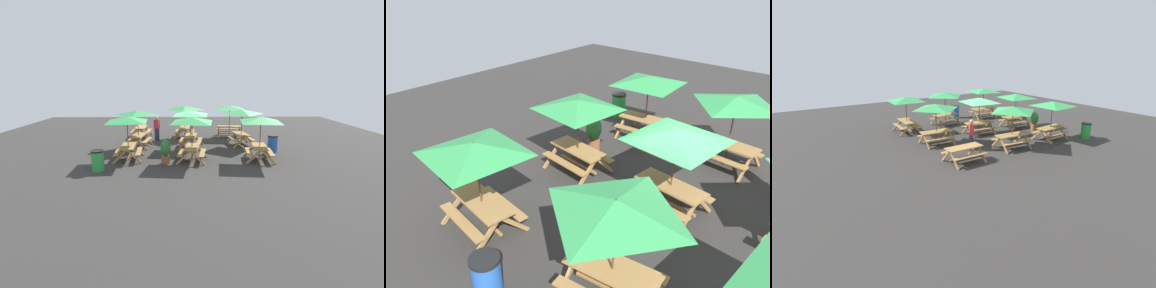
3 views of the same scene
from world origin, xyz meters
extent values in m
plane|color=#33302D|center=(0.00, 0.00, 0.00)|extent=(29.75, 29.75, 0.00)
cube|color=#A87A44|center=(3.28, 3.51, 0.74)|extent=(1.80, 0.71, 0.05)
cube|color=#A87A44|center=(3.29, 2.96, 0.45)|extent=(1.80, 0.27, 0.04)
cube|color=#A87A44|center=(3.28, 4.06, 0.45)|extent=(1.80, 0.27, 0.04)
cube|color=#A87A44|center=(2.50, 3.14, 0.37)|extent=(0.06, 0.80, 0.81)
cube|color=#A87A44|center=(2.50, 3.87, 0.37)|extent=(0.06, 0.80, 0.81)
cube|color=#A87A44|center=(4.06, 3.14, 0.37)|extent=(0.06, 0.80, 0.81)
cube|color=#A87A44|center=(4.06, 3.87, 0.37)|extent=(0.06, 0.80, 0.81)
cube|color=#A87A44|center=(3.28, 3.51, 0.22)|extent=(1.56, 0.08, 0.06)
cube|color=#A87A44|center=(-3.34, -0.08, 0.74)|extent=(1.87, 0.91, 0.05)
cube|color=#A87A44|center=(-3.40, -0.63, 0.45)|extent=(1.82, 0.47, 0.04)
cube|color=#A87A44|center=(-3.27, 0.47, 0.45)|extent=(1.82, 0.47, 0.04)
cube|color=#A87A44|center=(-4.15, -0.35, 0.37)|extent=(0.15, 0.80, 0.81)
cube|color=#A87A44|center=(-4.07, 0.37, 0.37)|extent=(0.15, 0.80, 0.81)
cube|color=#A87A44|center=(-2.60, -0.54, 0.37)|extent=(0.15, 0.80, 0.81)
cube|color=#A87A44|center=(-2.52, 0.19, 0.37)|extent=(0.15, 0.80, 0.81)
cube|color=#A87A44|center=(-3.34, -0.08, 0.22)|extent=(1.56, 0.25, 0.06)
cylinder|color=brown|center=(-3.34, -0.08, 1.15)|extent=(0.04, 0.04, 2.30)
pyramid|color=green|center=(-3.34, -0.08, 2.16)|extent=(2.81, 2.81, 0.28)
cube|color=#A87A44|center=(-0.24, -0.07, 0.74)|extent=(1.86, 0.89, 0.05)
cube|color=#A87A44|center=(-0.30, -0.61, 0.45)|extent=(1.82, 0.45, 0.04)
cube|color=#A87A44|center=(-0.18, 0.48, 0.45)|extent=(1.82, 0.45, 0.04)
cube|color=#A87A44|center=(-1.05, -0.34, 0.37)|extent=(0.15, 0.80, 0.81)
cube|color=#A87A44|center=(-0.97, 0.38, 0.37)|extent=(0.15, 0.80, 0.81)
cube|color=#A87A44|center=(0.50, -0.51, 0.37)|extent=(0.15, 0.80, 0.81)
cube|color=#A87A44|center=(0.58, 0.21, 0.37)|extent=(0.15, 0.80, 0.81)
cube|color=#A87A44|center=(-0.24, -0.07, 0.22)|extent=(1.56, 0.24, 0.06)
cylinder|color=brown|center=(-0.24, -0.07, 1.15)|extent=(0.04, 0.04, 2.30)
pyramid|color=green|center=(-0.24, -0.07, 2.16)|extent=(2.81, 2.81, 0.28)
cube|color=#A87A44|center=(-0.05, 3.20, 0.74)|extent=(1.86, 0.86, 0.05)
cube|color=#A87A44|center=(-0.10, 2.65, 0.45)|extent=(1.82, 0.42, 0.04)
cube|color=#A87A44|center=(0.00, 3.74, 0.45)|extent=(1.82, 0.42, 0.04)
cube|color=#A87A44|center=(-0.86, 2.90, 0.37)|extent=(0.13, 0.80, 0.81)
cube|color=#A87A44|center=(-0.79, 3.63, 0.37)|extent=(0.13, 0.80, 0.81)
cube|color=#A87A44|center=(0.70, 2.76, 0.37)|extent=(0.13, 0.80, 0.81)
cube|color=#A87A44|center=(0.76, 3.49, 0.37)|extent=(0.13, 0.80, 0.81)
cube|color=#A87A44|center=(-0.05, 3.20, 0.22)|extent=(1.56, 0.21, 0.06)
cylinder|color=brown|center=(-0.05, 3.20, 1.15)|extent=(0.04, 0.04, 2.30)
pyramid|color=green|center=(-0.05, 3.20, 2.16)|extent=(2.17, 2.17, 0.28)
cube|color=#A87A44|center=(0.33, -3.32, 0.74)|extent=(1.88, 0.95, 0.05)
cube|color=#A87A44|center=(0.41, -3.87, 0.45)|extent=(1.82, 0.51, 0.04)
cube|color=#A87A44|center=(0.25, -2.78, 0.45)|extent=(1.82, 0.51, 0.04)
cube|color=#A87A44|center=(-0.39, -3.79, 0.37)|extent=(0.17, 0.80, 0.81)
cube|color=#A87A44|center=(-0.49, -3.07, 0.37)|extent=(0.17, 0.80, 0.81)
cube|color=#A87A44|center=(1.16, -3.57, 0.37)|extent=(0.17, 0.80, 0.81)
cube|color=#A87A44|center=(1.05, -2.85, 0.37)|extent=(0.17, 0.80, 0.81)
cube|color=#A87A44|center=(0.33, -3.32, 0.22)|extent=(1.55, 0.29, 0.06)
cylinder|color=brown|center=(0.33, -3.32, 1.15)|extent=(0.04, 0.04, 2.30)
pyramid|color=green|center=(0.33, -3.32, 2.16)|extent=(2.26, 2.26, 0.28)
cube|color=#A87A44|center=(3.02, 0.30, 0.74)|extent=(1.84, 0.80, 0.05)
cube|color=#A87A44|center=(2.99, -0.24, 0.45)|extent=(1.81, 0.37, 0.04)
cube|color=#A87A44|center=(3.06, 0.85, 0.45)|extent=(1.81, 0.37, 0.04)
cube|color=#A87A44|center=(2.22, -0.01, 0.37)|extent=(0.11, 0.80, 0.81)
cube|color=#A87A44|center=(2.27, 0.71, 0.37)|extent=(0.11, 0.80, 0.81)
cube|color=#A87A44|center=(3.78, -0.11, 0.37)|extent=(0.11, 0.80, 0.81)
cube|color=#A87A44|center=(3.82, 0.62, 0.37)|extent=(0.11, 0.80, 0.81)
cube|color=#A87A44|center=(3.02, 0.30, 0.22)|extent=(1.56, 0.16, 0.06)
cylinder|color=brown|center=(3.02, 0.30, 1.15)|extent=(0.04, 0.04, 2.30)
pyramid|color=green|center=(3.02, 0.30, 2.16)|extent=(2.11, 2.11, 0.28)
cube|color=#A87A44|center=(-3.06, 3.27, 0.74)|extent=(1.85, 0.83, 0.05)
cube|color=#A87A44|center=(-3.01, 2.72, 0.45)|extent=(1.81, 0.39, 0.04)
cube|color=#A87A44|center=(-3.10, 3.82, 0.45)|extent=(1.81, 0.39, 0.04)
cube|color=#A87A44|center=(-3.81, 2.84, 0.37)|extent=(0.12, 0.80, 0.81)
cube|color=#A87A44|center=(-3.86, 3.57, 0.37)|extent=(0.12, 0.80, 0.81)
cube|color=#A87A44|center=(-2.25, 2.96, 0.37)|extent=(0.12, 0.80, 0.81)
cube|color=#A87A44|center=(-2.30, 3.69, 0.37)|extent=(0.12, 0.80, 0.81)
cube|color=#A87A44|center=(-3.06, 3.27, 0.22)|extent=(1.56, 0.19, 0.06)
cylinder|color=brown|center=(-3.06, 3.27, 1.15)|extent=(0.04, 0.04, 2.30)
pyramid|color=green|center=(-3.06, 3.27, 2.16)|extent=(2.82, 2.82, 0.28)
cube|color=#A87A44|center=(-3.26, -3.63, 0.74)|extent=(1.87, 0.90, 0.05)
cube|color=#A87A44|center=(-3.32, -4.17, 0.45)|extent=(1.82, 0.47, 0.04)
cube|color=#A87A44|center=(-3.19, -3.08, 0.45)|extent=(1.82, 0.47, 0.04)
cube|color=#A87A44|center=(-4.07, -3.90, 0.37)|extent=(0.15, 0.80, 0.81)
cube|color=#A87A44|center=(-3.99, -3.17, 0.37)|extent=(0.15, 0.80, 0.81)
cube|color=#A87A44|center=(-2.52, -4.08, 0.37)|extent=(0.15, 0.80, 0.81)
cube|color=#A87A44|center=(-2.44, -3.35, 0.37)|extent=(0.15, 0.80, 0.81)
cube|color=#A87A44|center=(-3.26, -3.63, 0.22)|extent=(1.56, 0.25, 0.06)
cylinder|color=brown|center=(-3.26, -3.63, 1.15)|extent=(0.04, 0.04, 2.30)
pyramid|color=green|center=(-3.26, -3.63, 2.16)|extent=(2.81, 2.81, 0.28)
cube|color=#A87A44|center=(3.39, -2.99, 0.74)|extent=(0.83, 1.85, 0.05)
cube|color=#A87A44|center=(3.94, -3.03, 0.45)|extent=(0.39, 1.81, 0.04)
cube|color=#A87A44|center=(2.84, -2.95, 0.45)|extent=(0.39, 1.81, 0.04)
cube|color=#A87A44|center=(3.70, -3.79, 0.37)|extent=(0.80, 0.12, 0.81)
cube|color=#A87A44|center=(2.97, -3.74, 0.37)|extent=(0.80, 0.12, 0.81)
cube|color=#A87A44|center=(3.81, -2.24, 0.37)|extent=(0.80, 0.12, 0.81)
cube|color=#A87A44|center=(3.08, -2.18, 0.37)|extent=(0.80, 0.12, 0.81)
cube|color=#A87A44|center=(3.39, -2.99, 0.22)|extent=(0.18, 1.56, 0.06)
cylinder|color=brown|center=(3.39, -2.99, 1.15)|extent=(0.04, 0.04, 2.30)
pyramid|color=green|center=(3.39, -2.99, 2.16)|extent=(2.82, 2.82, 0.28)
cylinder|color=green|center=(-4.98, 4.33, 0.45)|extent=(0.56, 0.56, 0.90)
cylinder|color=black|center=(-4.98, 4.33, 0.94)|extent=(0.59, 0.59, 0.08)
cylinder|color=blue|center=(-1.47, -4.84, 0.45)|extent=(0.56, 0.56, 0.90)
cylinder|color=black|center=(-1.47, -4.84, 0.94)|extent=(0.59, 0.59, 0.08)
cylinder|color=#935138|center=(-3.81, 1.26, 0.20)|extent=(0.44, 0.44, 0.40)
ellipsoid|color=#2D7233|center=(-3.81, 1.26, 0.82)|extent=(0.52, 0.52, 0.83)
cube|color=#2D334C|center=(1.97, 2.23, 0.42)|extent=(0.29, 0.33, 0.85)
cube|color=red|center=(1.97, 2.23, 1.15)|extent=(0.36, 0.42, 0.60)
sphere|color=tan|center=(1.97, 2.23, 1.56)|extent=(0.22, 0.22, 0.22)
camera|label=1|loc=(-18.44, 0.25, 4.23)|focal=28.00mm
camera|label=2|loc=(3.23, -7.60, 5.90)|focal=35.00mm
camera|label=3|loc=(10.75, 14.72, 5.24)|focal=28.00mm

